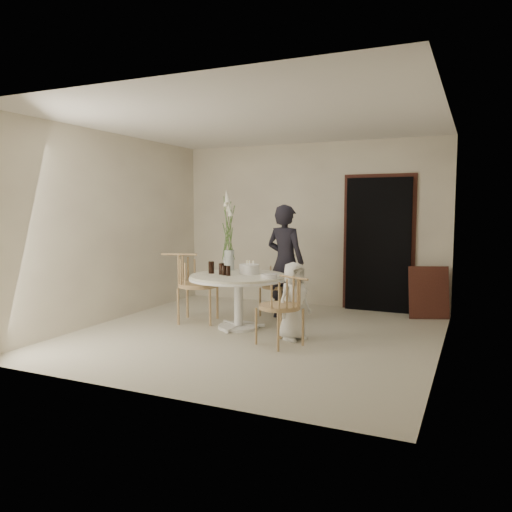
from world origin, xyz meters
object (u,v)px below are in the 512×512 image
at_px(chair_right, 286,301).
at_px(flower_vase, 229,237).
at_px(chair_far, 282,279).
at_px(table, 238,283).
at_px(boy, 294,301).
at_px(birthday_cake, 249,269).
at_px(girl, 285,262).
at_px(chair_left, 189,277).

height_order(chair_right, flower_vase, flower_vase).
bearing_deg(chair_right, chair_far, -131.05).
bearing_deg(table, boy, -15.57).
relative_size(chair_right, boy, 0.88).
height_order(chair_right, birthday_cake, birthday_cake).
bearing_deg(birthday_cake, boy, -27.12).
xyz_separation_m(table, chair_far, (0.23, 1.06, -0.07)).
height_order(chair_right, boy, boy).
distance_m(boy, birthday_cake, 0.95).
height_order(girl, boy, girl).
distance_m(table, girl, 0.94).
distance_m(girl, boy, 1.27).
relative_size(chair_far, chair_right, 0.98).
bearing_deg(flower_vase, chair_left, -143.93).
distance_m(chair_far, chair_left, 1.45).
relative_size(chair_far, girl, 0.50).
distance_m(table, birthday_cake, 0.26).
xyz_separation_m(table, boy, (0.89, -0.25, -0.13)).
bearing_deg(boy, birthday_cake, 89.75).
bearing_deg(chair_right, flower_vase, -102.29).
relative_size(table, chair_far, 1.59).
relative_size(chair_left, girl, 0.59).
xyz_separation_m(boy, flower_vase, (-1.24, 0.66, 0.73)).
bearing_deg(chair_far, flower_vase, -118.22).
relative_size(chair_left, boy, 1.02).
relative_size(girl, flower_vase, 1.44).
distance_m(girl, flower_vase, 0.91).
bearing_deg(chair_left, chair_right, -127.13).
height_order(table, chair_far, chair_far).
xyz_separation_m(girl, birthday_cake, (-0.27, -0.68, -0.04)).
bearing_deg(girl, table, 80.68).
height_order(chair_far, birthday_cake, birthday_cake).
bearing_deg(birthday_cake, table, -118.27).
bearing_deg(flower_vase, table, -49.19).
bearing_deg(chair_far, birthday_cake, -84.79).
bearing_deg(chair_right, chair_left, -84.90).
relative_size(table, flower_vase, 1.14).
distance_m(table, chair_right, 1.11).
xyz_separation_m(chair_far, boy, (0.66, -1.31, -0.06)).
relative_size(table, girl, 0.79).
relative_size(table, chair_left, 1.34).
height_order(chair_left, girl, girl).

